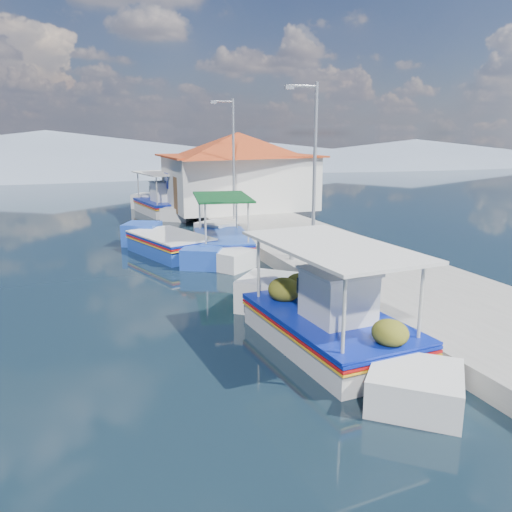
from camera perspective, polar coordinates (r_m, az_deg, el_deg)
name	(u,v)px	position (r m, az deg, el deg)	size (l,w,h in m)	color
ground	(202,301)	(15.35, -5.94, -5.00)	(160.00, 160.00, 0.00)	black
quay	(298,240)	(22.72, 4.63, 1.74)	(5.00, 44.00, 0.50)	gray
bollards	(259,238)	(21.15, 0.35, 2.02)	(0.20, 17.20, 0.30)	#A5A8AD
main_caique	(328,324)	(12.16, 7.93, -7.50)	(2.72, 8.18, 2.70)	silver
caique_green_canopy	(222,244)	(21.31, -3.81, 1.37)	(2.91, 6.91, 2.63)	silver
caique_blue_hull	(171,246)	(21.35, -9.43, 1.09)	(3.43, 6.70, 1.25)	#1C44AB
caique_far	(162,205)	(32.46, -10.35, 5.56)	(3.09, 7.84, 2.78)	silver
harbor_building	(238,169)	(30.79, -1.98, 9.59)	(10.49, 10.49, 4.40)	silver
lamp_post_near	(312,163)	(18.07, 6.25, 10.23)	(1.21, 0.14, 6.00)	#A5A8AD
lamp_post_far	(232,153)	(26.42, -2.71, 11.28)	(1.21, 0.14, 6.00)	#A5A8AD
mountain_ridge	(142,155)	(70.91, -12.54, 10.86)	(171.40, 96.00, 5.50)	slate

